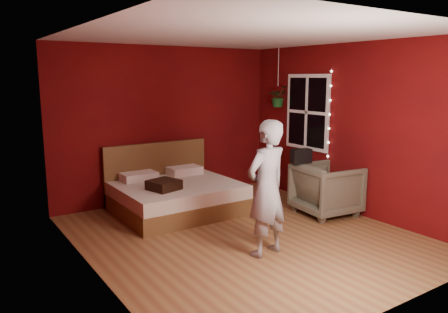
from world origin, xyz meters
The scene contains 10 objects.
floor centered at (0.00, 0.00, 0.00)m, with size 4.50×4.50×0.00m, color brown.
room_walls centered at (0.00, 0.00, 1.68)m, with size 4.04×4.54×2.62m.
window centered at (1.97, 0.90, 1.50)m, with size 0.05×0.97×1.27m.
fairy_lights centered at (1.94, 0.37, 1.50)m, with size 0.04×0.04×1.45m.
bed centered at (-0.25, 1.51, 0.26)m, with size 1.83×1.56×1.01m.
person centered at (-0.15, -0.63, 0.81)m, with size 0.59×0.39×1.62m, color gray.
armchair centered at (1.60, 0.06, 0.39)m, with size 0.84×0.86×0.79m, color #686852.
handbag centered at (1.32, 0.35, 0.89)m, with size 0.31×0.15×0.22m, color black.
throw_pillow centered at (-0.59, 1.20, 0.53)m, with size 0.40×0.40×0.14m, color black.
hanging_plant centered at (1.85, 1.54, 1.74)m, with size 0.42×0.39×1.05m.
Camera 1 is at (-3.30, -4.46, 2.09)m, focal length 35.00 mm.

